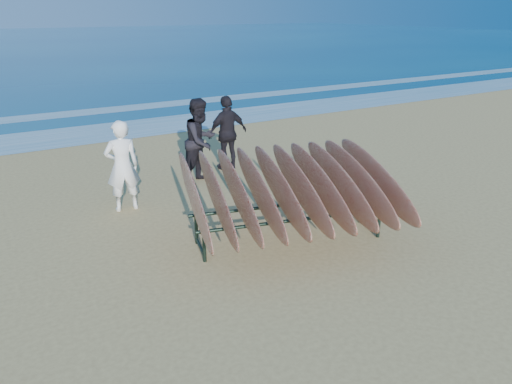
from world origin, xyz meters
TOP-DOWN VIEW (x-y plane):
  - ground at (0.00, 0.00)m, footprint 120.00×120.00m
  - foam_near at (0.00, 10.00)m, footprint 160.00×160.00m
  - foam_far at (0.00, 13.50)m, footprint 160.00×160.00m
  - surfboard_rack at (0.60, 0.74)m, footprint 3.77×3.51m
  - person_white at (-1.29, 3.48)m, footprint 0.67×0.47m
  - person_dark_a at (0.66, 4.21)m, footprint 1.12×1.03m
  - person_dark_b at (1.60, 4.73)m, footprint 1.05×0.50m

SIDE VIEW (x-z plane):
  - ground at x=0.00m, z-range 0.00..0.00m
  - foam_far at x=0.00m, z-range 0.01..0.01m
  - foam_near at x=0.00m, z-range 0.01..0.01m
  - person_white at x=-1.29m, z-range 0.00..1.73m
  - person_dark_b at x=1.60m, z-range 0.00..1.74m
  - person_dark_a at x=0.66m, z-range 0.00..1.84m
  - surfboard_rack at x=0.60m, z-range 0.17..1.68m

